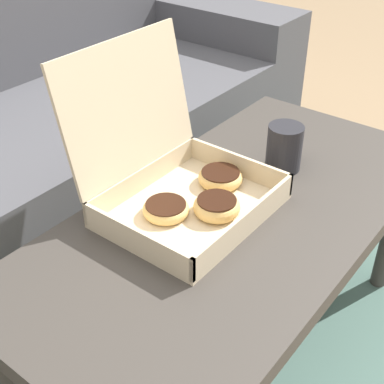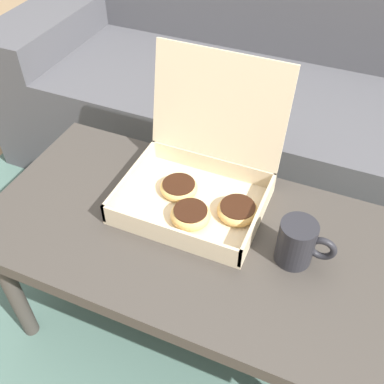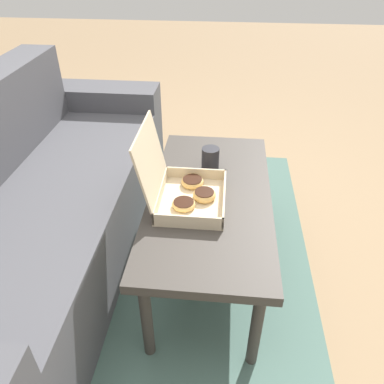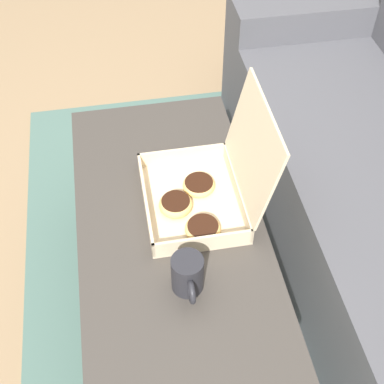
{
  "view_description": "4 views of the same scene",
  "coord_description": "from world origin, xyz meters",
  "px_view_note": "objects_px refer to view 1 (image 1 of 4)",
  "views": [
    {
      "loc": [
        -0.77,
        -0.53,
        1.12
      ],
      "look_at": [
        -0.06,
        0.03,
        0.51
      ],
      "focal_mm": 50.0,
      "sensor_mm": 36.0,
      "label": 1
    },
    {
      "loc": [
        0.24,
        -0.69,
        1.26
      ],
      "look_at": [
        -0.06,
        0.03,
        0.51
      ],
      "focal_mm": 42.0,
      "sensor_mm": 36.0,
      "label": 2
    },
    {
      "loc": [
        -1.31,
        -0.1,
        1.4
      ],
      "look_at": [
        -0.06,
        0.03,
        0.51
      ],
      "focal_mm": 35.0,
      "sensor_mm": 36.0,
      "label": 3
    },
    {
      "loc": [
        0.93,
        -0.15,
        1.64
      ],
      "look_at": [
        -0.06,
        0.03,
        0.51
      ],
      "focal_mm": 50.0,
      "sensor_mm": 36.0,
      "label": 4
    }
  ],
  "objects_px": {
    "couch": "(12,156)",
    "coffee_mug": "(285,147)",
    "pastry_box": "(181,179)",
    "coffee_table": "(237,229)"
  },
  "relations": [
    {
      "from": "couch",
      "to": "coffee_mug",
      "type": "distance_m",
      "value": 0.86
    },
    {
      "from": "coffee_table",
      "to": "coffee_mug",
      "type": "relative_size",
      "value": 8.42
    },
    {
      "from": "couch",
      "to": "coffee_mug",
      "type": "bearing_deg",
      "value": -75.31
    },
    {
      "from": "coffee_table",
      "to": "coffee_mug",
      "type": "xyz_separation_m",
      "value": [
        0.21,
        0.01,
        0.1
      ]
    },
    {
      "from": "couch",
      "to": "coffee_table",
      "type": "bearing_deg",
      "value": -90.0
    },
    {
      "from": "pastry_box",
      "to": "coffee_mug",
      "type": "relative_size",
      "value": 2.72
    },
    {
      "from": "couch",
      "to": "coffee_table",
      "type": "xyz_separation_m",
      "value": [
        0.0,
        -0.82,
        0.11
      ]
    },
    {
      "from": "couch",
      "to": "coffee_mug",
      "type": "height_order",
      "value": "couch"
    },
    {
      "from": "pastry_box",
      "to": "coffee_table",
      "type": "bearing_deg",
      "value": -64.69
    },
    {
      "from": "couch",
      "to": "coffee_table",
      "type": "height_order",
      "value": "couch"
    }
  ]
}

